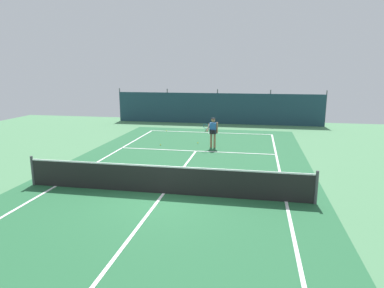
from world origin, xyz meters
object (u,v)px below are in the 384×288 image
tennis_ball_midcourt (198,143)px  tennis_player (213,131)px  tennis_ball_by_sideline (160,145)px  tennis_ball_near_player (166,131)px  parked_car (199,108)px  tennis_net (164,180)px

tennis_ball_midcourt → tennis_player: bearing=-44.8°
tennis_player → tennis_ball_by_sideline: 3.12m
tennis_ball_near_player → parked_car: 7.52m
tennis_ball_midcourt → tennis_ball_by_sideline: size_ratio=1.00×
tennis_net → tennis_ball_near_player: bearing=104.5°
tennis_net → tennis_ball_by_sideline: tennis_net is taller
tennis_net → tennis_ball_midcourt: size_ratio=153.33×
tennis_net → tennis_ball_near_player: size_ratio=153.33×
tennis_ball_by_sideline → parked_car: (0.19, 11.88, 0.81)m
tennis_ball_midcourt → tennis_ball_by_sideline: (-1.99, -0.93, 0.00)m
tennis_ball_midcourt → tennis_net: bearing=-88.4°
tennis_net → parked_car: parked_car is taller
tennis_ball_midcourt → parked_car: bearing=99.4°
tennis_player → parked_car: 12.25m
tennis_player → tennis_ball_midcourt: size_ratio=24.85×
parked_car → tennis_player: bearing=110.6°
tennis_player → parked_car: (-2.80, 11.93, -0.12)m
parked_car → tennis_ball_midcourt: bearing=106.8°
tennis_ball_near_player → tennis_ball_midcourt: same height
tennis_player → tennis_ball_by_sideline: size_ratio=24.85×
tennis_ball_by_sideline → parked_car: bearing=89.1°
tennis_net → tennis_ball_midcourt: (-0.23, 8.35, -0.48)m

